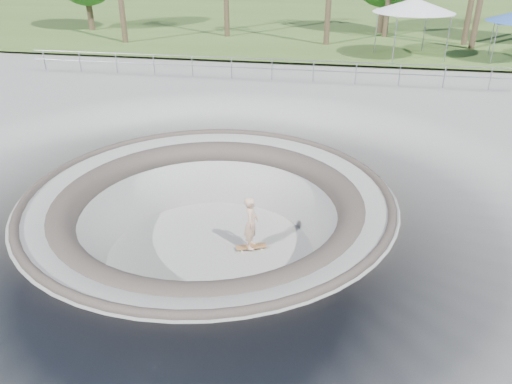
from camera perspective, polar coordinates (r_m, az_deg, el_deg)
ground at (r=13.95m, az=-5.44°, el=-0.25°), size 180.00×180.00×0.00m
skate_bowl at (r=14.88m, az=-5.13°, el=-6.52°), size 14.00×14.00×4.10m
grass_strip at (r=46.46m, az=6.04°, el=19.35°), size 180.00×36.00×0.12m
distant_hills at (r=70.38m, az=10.53°, el=15.70°), size 103.20×45.00×28.60m
safety_railing at (r=24.83m, az=1.84°, el=13.84°), size 25.00×0.06×1.03m
skateboard at (r=14.92m, az=-0.55°, el=-6.28°), size 0.93×0.56×0.09m
skater at (r=14.48m, az=-0.56°, el=-3.52°), size 0.44×0.63×1.63m
canopy_white at (r=30.30m, az=17.66°, el=19.65°), size 6.02×6.02×3.18m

